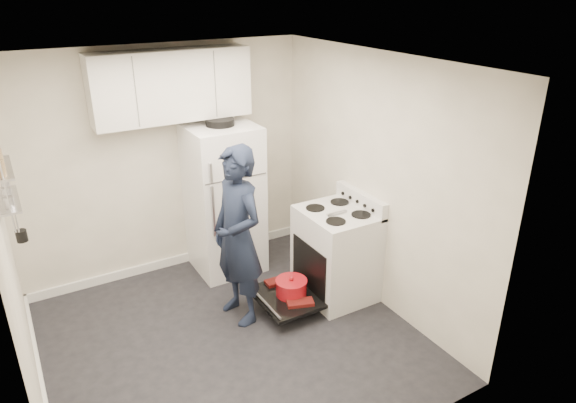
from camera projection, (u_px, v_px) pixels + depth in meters
room at (220, 221)px, 4.29m from camera, size 3.21×3.21×2.51m
electric_range at (335, 255)px, 5.28m from camera, size 0.66×0.76×1.10m
open_oven_door at (288, 292)px, 5.13m from camera, size 0.55×0.70×0.24m
refrigerator at (224, 199)px, 5.66m from camera, size 0.72×0.74×1.75m
upper_cabinets at (171, 86)px, 5.11m from camera, size 1.60×0.33×0.70m
wall_shelf_rack at (5, 185)px, 3.79m from camera, size 0.14×0.60×0.61m
person at (238, 237)px, 4.76m from camera, size 0.51×0.70×1.75m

